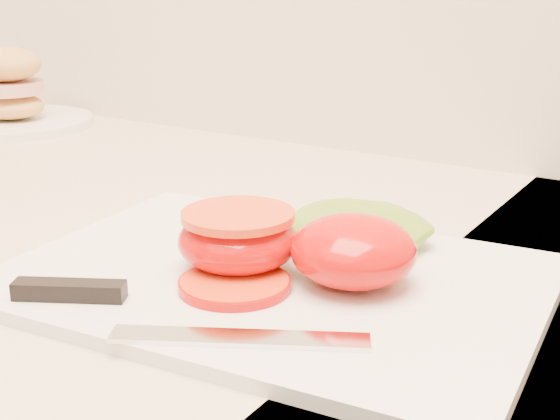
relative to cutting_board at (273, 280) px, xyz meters
The scene contains 7 objects.
cutting_board is the anchor object (origin of this frame).
tomato_half_dome 0.07m from the cutting_board, 14.67° to the left, with size 0.09×0.09×0.05m, color red.
tomato_half_cut 0.04m from the cutting_board, 166.21° to the right, with size 0.09×0.09×0.04m.
tomato_slice_0 0.04m from the cutting_board, 99.87° to the right, with size 0.07×0.07×0.01m, color #E45723.
lettuce_leaf_0 0.09m from the cutting_board, 74.39° to the left, with size 0.12×0.09×0.03m, color olive.
knife 0.11m from the cutting_board, 110.41° to the right, with size 0.24×0.09×0.01m.
sandwich_plate 0.68m from the cutting_board, 155.69° to the left, with size 0.23×0.23×0.11m.
Camera 1 is at (0.37, 1.16, 1.15)m, focal length 50.00 mm.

